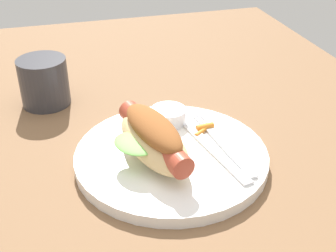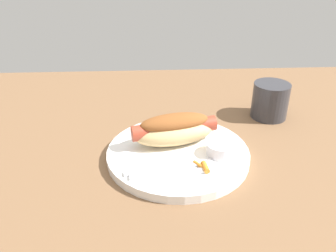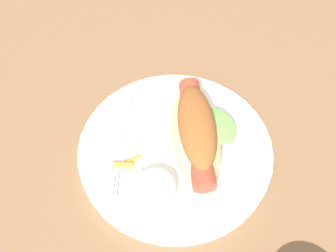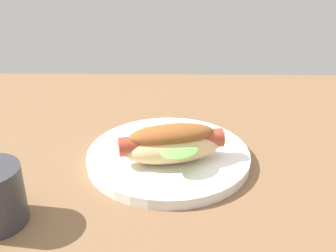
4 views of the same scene
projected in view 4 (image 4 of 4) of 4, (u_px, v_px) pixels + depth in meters
The scene contains 7 objects.
ground_plane at pixel (147, 174), 64.27cm from camera, with size 120.00×90.00×1.80cm, color brown.
plate at pixel (168, 156), 65.76cm from camera, with size 25.89×25.89×1.60cm, color white.
hot_dog at pixel (172, 143), 61.94cm from camera, with size 16.16×11.03×5.92cm.
sauce_ramekin at pixel (122, 140), 66.55cm from camera, with size 5.19×5.19×2.25cm, color white.
fork at pixel (172, 131), 71.78cm from camera, with size 16.85×2.99×0.40cm.
knife at pixel (180, 135), 70.28cm from camera, with size 15.36×1.40×0.36cm, color silver.
carrot_garnish at pixel (147, 132), 70.62cm from camera, with size 2.55×3.42×0.95cm.
Camera 4 is at (-4.11, 54.33, 34.14)cm, focal length 43.98 mm.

